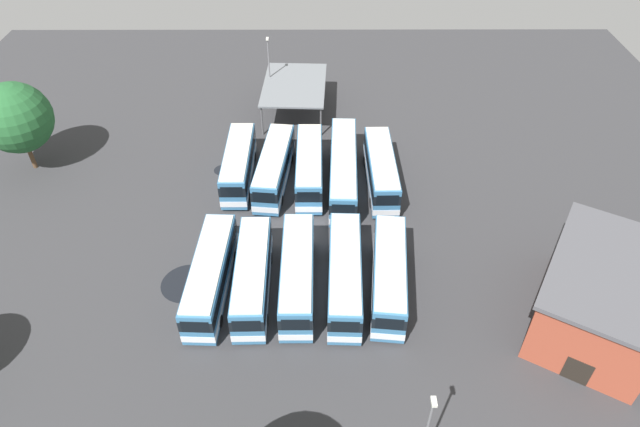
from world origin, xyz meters
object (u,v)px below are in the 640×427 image
object	(u,v)px
bus_row0_slot0	(239,164)
maintenance_shelter	(294,85)
bus_row0_slot2	(309,167)
bus_row1_slot1	(253,276)
bus_row0_slot3	(343,168)
bus_row0_slot4	(381,170)
bus_row0_slot1	(274,167)
lamp_post_near_entrance	(269,70)
bus_row1_slot2	(297,274)
bus_row1_slot3	(345,274)
tree_west_edge	(16,118)
bus_row1_slot4	(389,275)
bus_row1_slot0	(211,275)
depot_building	(601,297)

from	to	relation	value
bus_row0_slot0	maintenance_shelter	bearing A→B (deg)	158.86
bus_row0_slot2	bus_row1_slot1	xyz separation A→B (m)	(14.79, -4.34, -0.00)
bus_row0_slot3	bus_row0_slot4	world-z (taller)	same
bus_row0_slot1	lamp_post_near_entrance	distance (m)	16.07
bus_row1_slot1	lamp_post_near_entrance	size ratio (longest dim) A/B	1.27
bus_row1_slot2	bus_row1_slot3	size ratio (longest dim) A/B	0.97
bus_row0_slot4	bus_row1_slot3	distance (m)	14.67
bus_row1_slot2	tree_west_edge	size ratio (longest dim) A/B	1.17
tree_west_edge	bus_row0_slot3	bearing A→B (deg)	84.80
bus_row0_slot3	bus_row1_slot1	world-z (taller)	same
bus_row0_slot1	maintenance_shelter	world-z (taller)	maintenance_shelter
tree_west_edge	bus_row1_slot4	bearing A→B (deg)	63.94
bus_row0_slot0	tree_west_edge	bearing A→B (deg)	-95.78
bus_row0_slot4	bus_row1_slot1	distance (m)	18.29
bus_row0_slot1	bus_row0_slot3	distance (m)	6.89
lamp_post_near_entrance	tree_west_edge	size ratio (longest dim) A/B	0.90
bus_row0_slot2	bus_row1_slot3	distance (m)	14.91
bus_row1_slot1	bus_row1_slot3	distance (m)	7.35
bus_row0_slot0	bus_row0_slot1	xyz separation A→B (m)	(0.51, 3.62, 0.00)
bus_row0_slot0	bus_row1_slot0	size ratio (longest dim) A/B	0.93
bus_row1_slot0	depot_building	distance (m)	29.74
bus_row1_slot2	maintenance_shelter	size ratio (longest dim) A/B	1.00
bus_row0_slot2	maintenance_shelter	xyz separation A→B (m)	(-13.99, -1.90, 1.69)
bus_row1_slot2	bus_row0_slot2	bearing A→B (deg)	176.95
bus_row0_slot2	depot_building	bearing A→B (deg)	50.60
bus_row1_slot0	bus_row0_slot1	bearing A→B (deg)	164.01
bus_row1_slot0	bus_row1_slot4	world-z (taller)	same
bus_row1_slot1	maintenance_shelter	world-z (taller)	maintenance_shelter
bus_row1_slot1	tree_west_edge	xyz separation A→B (m)	(-17.49, -24.65, 4.08)
lamp_post_near_entrance	bus_row0_slot1	bearing A→B (deg)	5.02
bus_row0_slot4	depot_building	size ratio (longest dim) A/B	0.74
bus_row0_slot1	lamp_post_near_entrance	size ratio (longest dim) A/B	1.33
bus_row0_slot2	bus_row1_slot0	xyz separation A→B (m)	(14.65, -7.69, 0.00)
bus_row0_slot3	lamp_post_near_entrance	bearing A→B (deg)	-152.65
maintenance_shelter	depot_building	bearing A→B (deg)	36.64
bus_row0_slot0	bus_row1_slot0	bearing A→B (deg)	-2.17
bus_row0_slot1	depot_building	distance (m)	31.06
bus_row0_slot1	bus_row0_slot4	distance (m)	10.62
bus_row1_slot0	lamp_post_near_entrance	bearing A→B (deg)	174.72
bus_row1_slot2	maintenance_shelter	bearing A→B (deg)	-177.74
bus_row1_slot3	lamp_post_near_entrance	xyz separation A→B (m)	(-30.35, -7.89, 2.81)
bus_row0_slot4	lamp_post_near_entrance	size ratio (longest dim) A/B	1.29
bus_row0_slot3	bus_row1_slot2	xyz separation A→B (m)	(14.31, -4.16, -0.00)
bus_row1_slot1	bus_row1_slot2	size ratio (longest dim) A/B	0.98
bus_row0_slot4	tree_west_edge	size ratio (longest dim) A/B	1.16
bus_row1_slot2	depot_building	world-z (taller)	depot_building
tree_west_edge	lamp_post_near_entrance	bearing A→B (deg)	118.42
bus_row0_slot4	maintenance_shelter	bearing A→B (deg)	-148.17
bus_row0_slot1	bus_row1_slot1	bearing A→B (deg)	-3.26
tree_west_edge	bus_row0_slot4	bearing A→B (deg)	84.88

